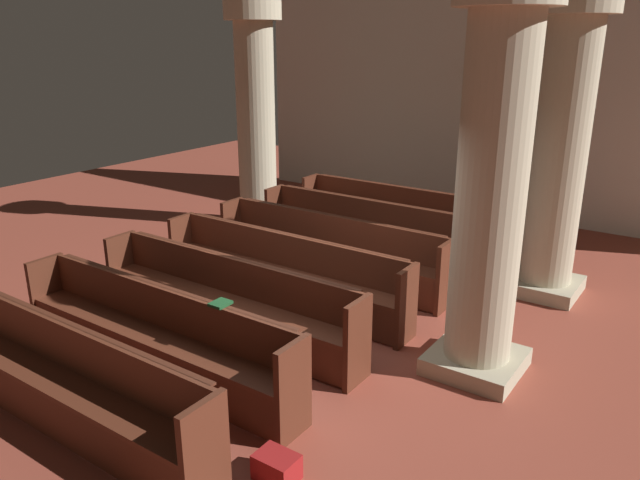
# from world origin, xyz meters

# --- Properties ---
(ground_plane) EXTENTS (19.20, 19.20, 0.00)m
(ground_plane) POSITION_xyz_m (0.00, 0.00, 0.00)
(ground_plane) COLOR brown
(back_wall) EXTENTS (10.00, 0.16, 4.50)m
(back_wall) POSITION_xyz_m (0.00, 6.08, 2.25)
(back_wall) COLOR silver
(back_wall) RESTS_ON ground
(pew_row_0) EXTENTS (3.51, 0.46, 0.88)m
(pew_row_0) POSITION_xyz_m (-0.61, 3.56, 0.48)
(pew_row_0) COLOR #562819
(pew_row_0) RESTS_ON ground
(pew_row_1) EXTENTS (3.51, 0.46, 0.88)m
(pew_row_1) POSITION_xyz_m (-0.61, 2.55, 0.48)
(pew_row_1) COLOR #562819
(pew_row_1) RESTS_ON ground
(pew_row_2) EXTENTS (3.51, 0.47, 0.88)m
(pew_row_2) POSITION_xyz_m (-0.61, 1.54, 0.48)
(pew_row_2) COLOR #562819
(pew_row_2) RESTS_ON ground
(pew_row_3) EXTENTS (3.51, 0.46, 0.88)m
(pew_row_3) POSITION_xyz_m (-0.61, 0.52, 0.48)
(pew_row_3) COLOR #562819
(pew_row_3) RESTS_ON ground
(pew_row_4) EXTENTS (3.51, 0.46, 0.88)m
(pew_row_4) POSITION_xyz_m (-0.61, -0.49, 0.48)
(pew_row_4) COLOR #562819
(pew_row_4) RESTS_ON ground
(pew_row_5) EXTENTS (3.51, 0.47, 0.88)m
(pew_row_5) POSITION_xyz_m (-0.61, -1.51, 0.48)
(pew_row_5) COLOR #562819
(pew_row_5) RESTS_ON ground
(pew_row_6) EXTENTS (3.51, 0.46, 0.88)m
(pew_row_6) POSITION_xyz_m (-0.61, -2.52, 0.48)
(pew_row_6) COLOR #562819
(pew_row_6) RESTS_ON ground
(pillar_aisle_side) EXTENTS (0.95, 0.95, 3.75)m
(pillar_aisle_side) POSITION_xyz_m (1.96, 2.81, 1.95)
(pillar_aisle_side) COLOR tan
(pillar_aisle_side) RESTS_ON ground
(pillar_far_side) EXTENTS (0.95, 0.95, 3.75)m
(pillar_far_side) POSITION_xyz_m (-3.13, 3.06, 1.95)
(pillar_far_side) COLOR tan
(pillar_far_side) RESTS_ON ground
(pillar_aisle_rear) EXTENTS (0.94, 0.94, 3.75)m
(pillar_aisle_rear) POSITION_xyz_m (1.96, 0.40, 1.95)
(pillar_aisle_rear) COLOR tan
(pillar_aisle_rear) RESTS_ON ground
(lectern) EXTENTS (0.48, 0.45, 1.08)m
(lectern) POSITION_xyz_m (0.18, 4.76, 0.45)
(lectern) COLOR #492215
(lectern) RESTS_ON ground
(hymn_book) EXTENTS (0.15, 0.18, 0.03)m
(hymn_book) POSITION_xyz_m (0.13, -1.32, 0.90)
(hymn_book) COLOR #194723
(hymn_book) RESTS_ON pew_row_5
(kneeler_box_red) EXTENTS (0.32, 0.24, 0.21)m
(kneeler_box_red) POSITION_xyz_m (1.32, -2.01, 0.10)
(kneeler_box_red) COLOR maroon
(kneeler_box_red) RESTS_ON ground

